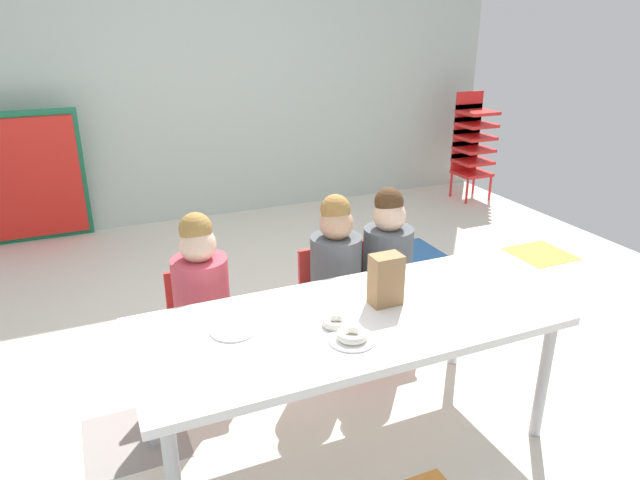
{
  "coord_description": "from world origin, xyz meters",
  "views": [
    {
      "loc": [
        -0.96,
        -2.64,
        1.75
      ],
      "look_at": [
        -0.07,
        -0.57,
        0.85
      ],
      "focal_mm": 32.31,
      "sensor_mm": 36.0,
      "label": 1
    }
  ],
  "objects_px": {
    "donut_powdered_loose": "(336,322)",
    "kid_chair_red_stack": "(472,141)",
    "paper_plate_near_edge": "(352,340)",
    "craft_table": "(349,329)",
    "donut_powdered_on_plate": "(352,335)",
    "paper_plate_center_table": "(233,330)",
    "seated_child_middle_seat": "(335,265)",
    "folded_activity_table": "(24,180)",
    "seated_child_near_camera": "(201,289)",
    "seated_child_far_right": "(387,255)",
    "paper_bag_brown": "(386,280)"
  },
  "relations": [
    {
      "from": "seated_child_far_right",
      "to": "donut_powdered_on_plate",
      "type": "bearing_deg",
      "value": -127.62
    },
    {
      "from": "seated_child_near_camera",
      "to": "seated_child_middle_seat",
      "type": "distance_m",
      "value": 0.69
    },
    {
      "from": "paper_plate_near_edge",
      "to": "craft_table",
      "type": "bearing_deg",
      "value": 67.28
    },
    {
      "from": "paper_plate_near_edge",
      "to": "paper_plate_center_table",
      "type": "height_order",
      "value": "same"
    },
    {
      "from": "paper_plate_near_edge",
      "to": "donut_powdered_loose",
      "type": "height_order",
      "value": "donut_powdered_loose"
    },
    {
      "from": "seated_child_middle_seat",
      "to": "donut_powdered_loose",
      "type": "relative_size",
      "value": 8.13
    },
    {
      "from": "craft_table",
      "to": "seated_child_middle_seat",
      "type": "height_order",
      "value": "seated_child_middle_seat"
    },
    {
      "from": "kid_chair_red_stack",
      "to": "donut_powdered_on_plate",
      "type": "xyz_separation_m",
      "value": [
        -2.75,
        -2.88,
        0.05
      ]
    },
    {
      "from": "craft_table",
      "to": "donut_powdered_on_plate",
      "type": "xyz_separation_m",
      "value": [
        -0.07,
        -0.16,
        0.08
      ]
    },
    {
      "from": "seated_child_near_camera",
      "to": "seated_child_far_right",
      "type": "xyz_separation_m",
      "value": [
        0.99,
        0.0,
        0.0
      ]
    },
    {
      "from": "seated_child_near_camera",
      "to": "donut_powdered_on_plate",
      "type": "relative_size",
      "value": 7.68
    },
    {
      "from": "kid_chair_red_stack",
      "to": "folded_activity_table",
      "type": "relative_size",
      "value": 0.96
    },
    {
      "from": "seated_child_far_right",
      "to": "paper_plate_center_table",
      "type": "relative_size",
      "value": 5.1
    },
    {
      "from": "seated_child_middle_seat",
      "to": "folded_activity_table",
      "type": "xyz_separation_m",
      "value": [
        -1.52,
        2.46,
        -0.02
      ]
    },
    {
      "from": "seated_child_middle_seat",
      "to": "donut_powdered_loose",
      "type": "bearing_deg",
      "value": -114.55
    },
    {
      "from": "paper_plate_near_edge",
      "to": "paper_plate_center_table",
      "type": "relative_size",
      "value": 1.0
    },
    {
      "from": "craft_table",
      "to": "paper_plate_near_edge",
      "type": "distance_m",
      "value": 0.18
    },
    {
      "from": "craft_table",
      "to": "seated_child_far_right",
      "type": "distance_m",
      "value": 0.79
    },
    {
      "from": "kid_chair_red_stack",
      "to": "seated_child_far_right",
      "type": "bearing_deg",
      "value": -135.56
    },
    {
      "from": "donut_powdered_loose",
      "to": "kid_chair_red_stack",
      "type": "bearing_deg",
      "value": 45.0
    },
    {
      "from": "paper_bag_brown",
      "to": "paper_plate_center_table",
      "type": "height_order",
      "value": "paper_bag_brown"
    },
    {
      "from": "donut_powdered_loose",
      "to": "seated_child_middle_seat",
      "type": "bearing_deg",
      "value": 65.45
    },
    {
      "from": "seated_child_middle_seat",
      "to": "folded_activity_table",
      "type": "bearing_deg",
      "value": 121.73
    },
    {
      "from": "craft_table",
      "to": "kid_chair_red_stack",
      "type": "distance_m",
      "value": 3.82
    },
    {
      "from": "seated_child_far_right",
      "to": "donut_powdered_loose",
      "type": "relative_size",
      "value": 8.13
    },
    {
      "from": "paper_plate_center_table",
      "to": "seated_child_far_right",
      "type": "bearing_deg",
      "value": 27.76
    },
    {
      "from": "folded_activity_table",
      "to": "paper_plate_near_edge",
      "type": "relative_size",
      "value": 6.04
    },
    {
      "from": "seated_child_near_camera",
      "to": "folded_activity_table",
      "type": "xyz_separation_m",
      "value": [
        -0.83,
        2.46,
        -0.02
      ]
    },
    {
      "from": "craft_table",
      "to": "paper_plate_near_edge",
      "type": "xyz_separation_m",
      "value": [
        -0.07,
        -0.16,
        0.06
      ]
    },
    {
      "from": "seated_child_near_camera",
      "to": "donut_powdered_on_plate",
      "type": "distance_m",
      "value": 0.86
    },
    {
      "from": "seated_child_far_right",
      "to": "paper_bag_brown",
      "type": "height_order",
      "value": "seated_child_far_right"
    },
    {
      "from": "kid_chair_red_stack",
      "to": "paper_plate_near_edge",
      "type": "distance_m",
      "value": 3.98
    },
    {
      "from": "craft_table",
      "to": "seated_child_far_right",
      "type": "relative_size",
      "value": 1.87
    },
    {
      "from": "paper_plate_near_edge",
      "to": "donut_powdered_on_plate",
      "type": "distance_m",
      "value": 0.02
    },
    {
      "from": "kid_chair_red_stack",
      "to": "donut_powdered_loose",
      "type": "relative_size",
      "value": 9.21
    },
    {
      "from": "paper_bag_brown",
      "to": "paper_plate_near_edge",
      "type": "height_order",
      "value": "paper_bag_brown"
    },
    {
      "from": "craft_table",
      "to": "paper_plate_center_table",
      "type": "distance_m",
      "value": 0.47
    },
    {
      "from": "paper_plate_near_edge",
      "to": "donut_powdered_on_plate",
      "type": "height_order",
      "value": "donut_powdered_on_plate"
    },
    {
      "from": "kid_chair_red_stack",
      "to": "paper_plate_near_edge",
      "type": "relative_size",
      "value": 5.78
    },
    {
      "from": "seated_child_middle_seat",
      "to": "paper_bag_brown",
      "type": "bearing_deg",
      "value": -92.16
    },
    {
      "from": "paper_plate_center_table",
      "to": "donut_powdered_loose",
      "type": "xyz_separation_m",
      "value": [
        0.38,
        -0.12,
        0.01
      ]
    },
    {
      "from": "folded_activity_table",
      "to": "donut_powdered_on_plate",
      "type": "distance_m",
      "value": 3.45
    },
    {
      "from": "paper_bag_brown",
      "to": "paper_plate_center_table",
      "type": "bearing_deg",
      "value": 177.16
    },
    {
      "from": "paper_plate_center_table",
      "to": "donut_powdered_on_plate",
      "type": "relative_size",
      "value": 1.51
    },
    {
      "from": "seated_child_far_right",
      "to": "folded_activity_table",
      "type": "bearing_deg",
      "value": 126.52
    },
    {
      "from": "paper_plate_near_edge",
      "to": "donut_powdered_loose",
      "type": "relative_size",
      "value": 1.59
    },
    {
      "from": "seated_child_middle_seat",
      "to": "kid_chair_red_stack",
      "type": "xyz_separation_m",
      "value": [
        2.47,
        2.12,
        0.02
      ]
    },
    {
      "from": "kid_chair_red_stack",
      "to": "donut_powdered_loose",
      "type": "distance_m",
      "value": 3.9
    },
    {
      "from": "seated_child_far_right",
      "to": "kid_chair_red_stack",
      "type": "bearing_deg",
      "value": 44.44
    },
    {
      "from": "paper_plate_near_edge",
      "to": "folded_activity_table",
      "type": "bearing_deg",
      "value": 111.1
    }
  ]
}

